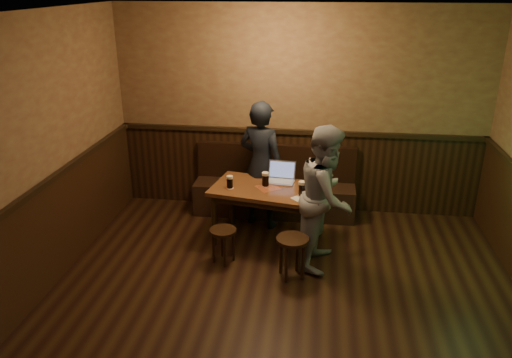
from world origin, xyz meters
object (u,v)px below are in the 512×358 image
at_px(pub_table, 268,195).
at_px(laptop, 281,176).
at_px(stool_left, 223,236).
at_px(stool_right, 292,246).
at_px(pint_right, 302,189).
at_px(person_suit, 261,165).
at_px(pint_left, 230,182).
at_px(person_grey, 326,197).
at_px(bench, 274,192).
at_px(pint_mid, 265,179).

relative_size(pub_table, laptop, 3.99).
distance_m(stool_left, stool_right, 0.83).
bearing_deg(pint_right, stool_right, -95.91).
bearing_deg(pub_table, person_suit, 117.70).
height_order(pint_left, laptop, laptop).
height_order(pint_left, pint_right, pint_right).
height_order(stool_left, person_grey, person_grey).
xyz_separation_m(bench, person_suit, (-0.14, -0.38, 0.53)).
bearing_deg(stool_left, stool_right, -14.86).
distance_m(stool_right, laptop, 1.12).
bearing_deg(pub_table, stool_left, -117.82).
distance_m(stool_left, laptop, 1.10).
height_order(stool_left, laptop, laptop).
xyz_separation_m(stool_left, person_grey, (1.15, 0.16, 0.49)).
bearing_deg(bench, pint_left, -117.02).
bearing_deg(pub_table, pint_mid, 136.67).
relative_size(pub_table, stool_left, 3.50).
xyz_separation_m(bench, laptop, (0.13, -0.58, 0.47)).
bearing_deg(person_grey, pint_mid, 68.89).
relative_size(pint_mid, person_grey, 0.11).
height_order(pint_mid, person_grey, person_grey).
xyz_separation_m(stool_left, stool_right, (0.81, -0.21, 0.05)).
bearing_deg(pint_mid, person_suit, 104.50).
bearing_deg(pint_left, bench, 62.98).
height_order(pint_left, person_grey, person_grey).
bearing_deg(laptop, person_grey, -43.54).
relative_size(pub_table, person_suit, 0.86).
bearing_deg(stool_left, person_suit, 73.08).
distance_m(pub_table, pint_right, 0.49).
distance_m(stool_right, pint_left, 1.16).
xyz_separation_m(bench, pint_left, (-0.46, -0.90, 0.48)).
xyz_separation_m(bench, person_grey, (0.70, -1.24, 0.51)).
xyz_separation_m(stool_right, pint_left, (-0.81, 0.71, 0.41)).
distance_m(bench, pub_table, 0.88).
bearing_deg(stool_right, pint_left, 138.69).
bearing_deg(pub_table, stool_right, -55.40).
distance_m(pub_table, pint_left, 0.49).
xyz_separation_m(pint_mid, laptop, (0.17, 0.19, -0.03)).
bearing_deg(pint_left, stool_left, -89.15).
distance_m(pint_mid, person_grey, 0.87).
distance_m(bench, laptop, 0.76).
xyz_separation_m(pint_left, person_grey, (1.15, -0.34, 0.02)).
relative_size(pint_left, person_grey, 0.10).
xyz_separation_m(pub_table, pint_right, (0.42, -0.18, 0.18)).
bearing_deg(pint_mid, stool_right, -64.82).
bearing_deg(person_suit, person_grey, 155.82).
distance_m(pint_left, person_suit, 0.61).
relative_size(stool_right, person_grey, 0.29).
bearing_deg(bench, pint_mid, -92.82).
xyz_separation_m(pub_table, laptop, (0.13, 0.24, 0.16)).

